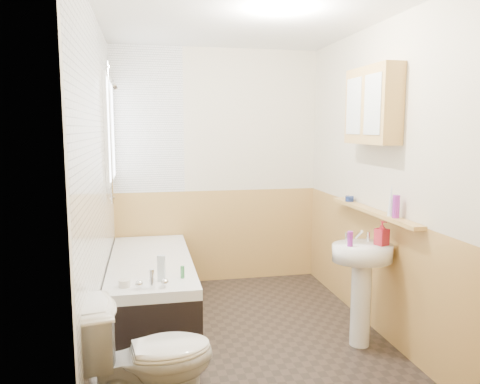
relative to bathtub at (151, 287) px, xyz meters
name	(u,v)px	position (x,y,z in m)	size (l,w,h in m)	color
floor	(244,333)	(0.73, -0.49, -0.28)	(2.80, 2.80, 0.00)	black
ceiling	(244,16)	(0.73, -0.49, 2.22)	(2.80, 2.80, 0.00)	white
wall_back	(217,167)	(0.73, 0.92, 0.97)	(2.20, 0.02, 2.50)	beige
wall_front	(303,214)	(0.73, -1.90, 0.97)	(2.20, 0.02, 2.50)	beige
wall_left	(97,185)	(-0.38, -0.49, 0.97)	(0.02, 2.80, 2.50)	beige
wall_right	(374,179)	(1.84, -0.49, 0.97)	(0.02, 2.80, 2.50)	beige
wainscot_right	(369,266)	(1.82, -0.49, 0.22)	(0.01, 2.80, 1.00)	tan
wainscot_front	(299,356)	(0.73, -1.88, 0.22)	(2.20, 0.01, 1.00)	tan
wainscot_back	(217,236)	(0.73, 0.90, 0.22)	(2.20, 0.01, 1.00)	tan
tile_cladding_left	(100,185)	(-0.36, -0.49, 0.97)	(0.01, 2.80, 2.50)	white
tile_return_back	(147,120)	(0.01, 0.90, 1.47)	(0.75, 0.01, 1.50)	white
window	(110,130)	(-0.33, 0.46, 1.37)	(0.03, 0.79, 0.99)	white
bathtub	(151,287)	(0.00, 0.00, 0.00)	(0.70, 1.76, 0.67)	black
shower_riser	(111,122)	(-0.31, 0.23, 1.45)	(0.11, 0.08, 1.25)	silver
toilet	(150,359)	(-0.03, -1.49, 0.09)	(0.42, 0.74, 0.73)	white
sink	(362,274)	(1.57, -0.86, 0.29)	(0.47, 0.38, 0.90)	white
pine_shelf	(372,211)	(1.77, -0.60, 0.72)	(0.10, 1.37, 0.03)	tan
medicine_cabinet	(372,106)	(1.74, -0.59, 1.57)	(0.17, 0.67, 0.60)	tan
foam_can	(396,207)	(1.77, -0.97, 0.82)	(0.05, 0.05, 0.17)	purple
green_bottle	(391,200)	(1.77, -0.89, 0.86)	(0.05, 0.05, 0.24)	silver
black_jar	(350,199)	(1.77, -0.17, 0.76)	(0.08, 0.08, 0.05)	navy
soap_bottle	(382,240)	(1.70, -0.90, 0.56)	(0.08, 0.19, 0.09)	maroon
clear_bottle	(350,239)	(1.45, -0.89, 0.57)	(0.04, 0.04, 0.11)	purple
blue_gel	(161,268)	(0.07, -0.63, 0.35)	(0.05, 0.03, 0.20)	silver
cream_jar	(125,283)	(-0.19, -0.70, 0.28)	(0.09, 0.09, 0.05)	silver
orange_bottle	(182,272)	(0.23, -0.59, 0.30)	(0.03, 0.03, 0.09)	#388447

